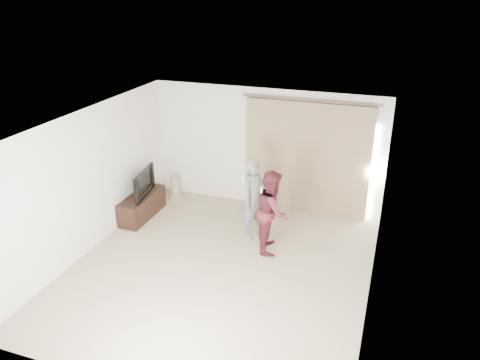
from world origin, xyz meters
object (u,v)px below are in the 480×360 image
Objects in this scene: tv_console at (142,206)px; person_woman at (272,211)px; tv at (140,183)px; person_man at (254,199)px.

person_woman is (2.92, -0.34, 0.53)m from tv_console.
person_woman is at bearing -104.94° from tv.
tv is 2.46m from person_man.
person_woman reaches higher than tv.
person_man reaches higher than tv.
person_man is 0.57m from person_woman.
tv is (0.00, 0.00, 0.53)m from tv_console.
person_man reaches higher than person_woman.
tv is at bearing 0.00° from tv_console.
tv_console is 2.98m from person_woman.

